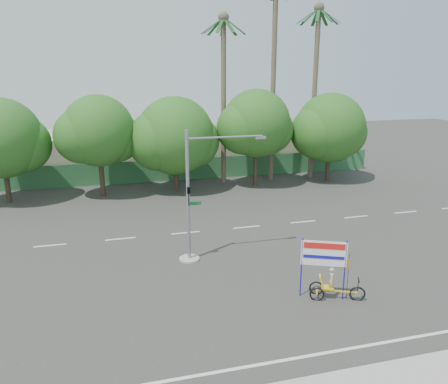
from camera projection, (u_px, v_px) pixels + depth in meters
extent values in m
plane|color=#33302D|center=(258.00, 288.00, 20.40)|extent=(120.00, 120.00, 0.00)
cube|color=#336B3D|center=(181.00, 170.00, 40.13)|extent=(38.00, 0.08, 2.00)
cube|color=#C1B79A|center=(69.00, 155.00, 41.58)|extent=(12.00, 8.00, 4.00)
cube|color=#C1B79A|center=(249.00, 149.00, 46.08)|extent=(14.00, 8.00, 3.60)
cylinder|color=#473828|center=(7.00, 180.00, 33.21)|extent=(0.40, 0.40, 3.52)
sphere|color=#1B5B1A|center=(1.00, 138.00, 32.35)|extent=(6.00, 6.00, 6.00)
sphere|color=#1B5B1A|center=(22.00, 144.00, 33.11)|extent=(4.32, 4.32, 4.32)
cylinder|color=#473828|center=(102.00, 173.00, 34.91)|extent=(0.40, 0.40, 3.74)
sphere|color=#1B5B1A|center=(98.00, 131.00, 33.99)|extent=(5.60, 5.60, 5.60)
sphere|color=#1B5B1A|center=(115.00, 137.00, 34.74)|extent=(4.03, 4.03, 4.03)
sphere|color=#1B5B1A|center=(82.00, 136.00, 33.54)|extent=(4.26, 4.26, 4.26)
cylinder|color=#473828|center=(176.00, 172.00, 36.45)|extent=(0.40, 0.40, 3.30)
sphere|color=#1B5B1A|center=(175.00, 136.00, 35.64)|extent=(6.40, 6.40, 6.40)
sphere|color=#1B5B1A|center=(192.00, 141.00, 36.42)|extent=(4.61, 4.61, 4.61)
sphere|color=#1B5B1A|center=(158.00, 141.00, 35.13)|extent=(4.86, 4.86, 4.86)
cylinder|color=#473828|center=(256.00, 164.00, 38.10)|extent=(0.40, 0.40, 3.87)
sphere|color=#1B5B1A|center=(256.00, 123.00, 37.15)|extent=(5.80, 5.80, 5.80)
sphere|color=#1B5B1A|center=(269.00, 130.00, 37.92)|extent=(4.18, 4.18, 4.18)
sphere|color=#1B5B1A|center=(243.00, 128.00, 36.69)|extent=(4.41, 4.41, 4.41)
cylinder|color=#473828|center=(328.00, 162.00, 39.89)|extent=(0.40, 0.40, 3.43)
sphere|color=#1B5B1A|center=(330.00, 128.00, 39.05)|extent=(6.20, 6.20, 6.20)
sphere|color=#1B5B1A|center=(342.00, 133.00, 39.82)|extent=(4.46, 4.46, 4.46)
sphere|color=#1B5B1A|center=(317.00, 132.00, 38.55)|extent=(4.71, 4.71, 4.71)
cylinder|color=#70604C|center=(273.00, 86.00, 38.22)|extent=(0.44, 0.44, 17.00)
cylinder|color=#70604C|center=(314.00, 97.00, 39.47)|extent=(0.44, 0.44, 15.00)
sphere|color=#70604C|center=(319.00, 8.00, 37.44)|extent=(0.90, 0.90, 0.90)
cube|color=#1C4C21|center=(329.00, 16.00, 37.85)|extent=(1.91, 0.28, 1.36)
cube|color=#1C4C21|center=(323.00, 17.00, 38.36)|extent=(1.65, 1.44, 1.36)
cube|color=#1C4C21|center=(316.00, 17.00, 38.53)|extent=(0.61, 1.93, 1.36)
cube|color=#1C4C21|center=(309.00, 17.00, 38.26)|extent=(1.20, 1.80, 1.36)
cube|color=#1C4C21|center=(308.00, 16.00, 37.70)|extent=(1.89, 0.92, 1.36)
cube|color=#1C4C21|center=(311.00, 15.00, 37.10)|extent=(1.89, 0.92, 1.36)
cube|color=#1C4C21|center=(318.00, 14.00, 36.75)|extent=(1.20, 1.80, 1.36)
cube|color=#1C4C21|center=(325.00, 15.00, 36.80)|extent=(0.61, 1.93, 1.36)
cube|color=#1C4C21|center=(330.00, 15.00, 37.24)|extent=(1.65, 1.44, 1.36)
cylinder|color=#70604C|center=(224.00, 104.00, 37.51)|extent=(0.44, 0.44, 14.00)
sphere|color=#70604C|center=(224.00, 17.00, 35.62)|extent=(0.90, 0.90, 0.90)
cube|color=#1C4C21|center=(235.00, 26.00, 36.03)|extent=(1.91, 0.28, 1.36)
cube|color=#1C4C21|center=(230.00, 27.00, 36.54)|extent=(1.65, 1.44, 1.36)
cube|color=#1C4C21|center=(223.00, 27.00, 36.70)|extent=(0.61, 1.93, 1.36)
cube|color=#1C4C21|center=(216.00, 26.00, 36.44)|extent=(1.20, 1.80, 1.36)
cube|color=#1C4C21|center=(212.00, 26.00, 35.88)|extent=(1.89, 0.92, 1.36)
cube|color=#1C4C21|center=(214.00, 25.00, 35.28)|extent=(1.89, 0.92, 1.36)
cube|color=#1C4C21|center=(220.00, 25.00, 34.92)|extent=(1.20, 1.80, 1.36)
cube|color=#1C4C21|center=(228.00, 25.00, 34.97)|extent=(0.61, 1.93, 1.36)
cube|color=#1C4C21|center=(234.00, 25.00, 35.41)|extent=(1.65, 1.44, 1.36)
cylinder|color=gray|center=(189.00, 259.00, 23.49)|extent=(1.10, 1.10, 0.10)
cylinder|color=gray|center=(188.00, 197.00, 22.56)|extent=(0.18, 0.18, 7.00)
cylinder|color=gray|center=(225.00, 137.00, 22.22)|extent=(4.00, 0.10, 0.10)
cube|color=gray|center=(261.00, 138.00, 22.72)|extent=(0.55, 0.20, 0.12)
imported|color=black|center=(189.00, 197.00, 22.32)|extent=(0.16, 0.20, 1.00)
cube|color=#14662D|center=(195.00, 203.00, 22.74)|extent=(0.70, 0.04, 0.18)
torus|color=black|center=(357.00, 294.00, 19.28)|extent=(0.68, 0.36, 0.70)
torus|color=black|center=(316.00, 288.00, 19.84)|extent=(0.63, 0.34, 0.66)
torus|color=black|center=(317.00, 294.00, 19.29)|extent=(0.63, 0.34, 0.66)
cube|color=gold|center=(337.00, 291.00, 19.40)|extent=(1.64, 0.78, 0.06)
cube|color=gold|center=(317.00, 291.00, 19.56)|extent=(0.31, 0.59, 0.05)
cube|color=gold|center=(328.00, 287.00, 19.43)|extent=(0.65, 0.61, 0.06)
cube|color=gold|center=(322.00, 281.00, 19.39)|extent=(0.39, 0.49, 0.56)
cylinder|color=black|center=(358.00, 285.00, 19.17)|extent=(0.04, 0.04, 0.57)
cube|color=black|center=(359.00, 280.00, 19.09)|extent=(0.23, 0.44, 0.04)
imported|color=#CCB284|center=(332.00, 280.00, 19.30)|extent=(0.41, 0.48, 1.12)
cylinder|color=#1716AC|center=(301.00, 267.00, 19.37)|extent=(0.08, 0.08, 2.81)
cylinder|color=#1716AC|center=(345.00, 270.00, 19.08)|extent=(0.08, 0.08, 2.81)
cube|color=white|center=(324.00, 254.00, 19.03)|extent=(1.82, 0.86, 1.14)
cube|color=red|center=(324.00, 246.00, 18.90)|extent=(1.62, 0.74, 0.27)
cube|color=#1716AC|center=(324.00, 257.00, 19.04)|extent=(1.62, 0.74, 0.15)
cylinder|color=black|center=(348.00, 277.00, 19.14)|extent=(0.03, 0.03, 2.18)
cube|color=red|center=(340.00, 262.00, 19.02)|extent=(0.85, 0.40, 0.68)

